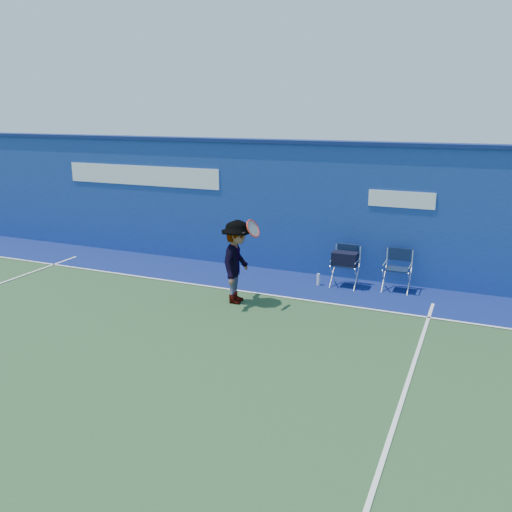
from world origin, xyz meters
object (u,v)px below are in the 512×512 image
at_px(directors_chair_left, 345,269).
at_px(tennis_player, 237,262).
at_px(water_bottle, 318,279).
at_px(directors_chair_right, 397,278).

bearing_deg(directors_chair_left, tennis_player, -133.42).
distance_m(directors_chair_left, water_bottle, 0.62).
bearing_deg(water_bottle, tennis_player, -125.36).
distance_m(directors_chair_left, directors_chair_right, 1.11).
xyz_separation_m(directors_chair_right, tennis_player, (-2.83, -1.97, 0.56)).
bearing_deg(tennis_player, directors_chair_left, 46.58).
bearing_deg(water_bottle, directors_chair_left, 16.27).
height_order(water_bottle, tennis_player, tennis_player).
relative_size(directors_chair_left, directors_chair_right, 1.02).
height_order(directors_chair_left, tennis_player, tennis_player).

